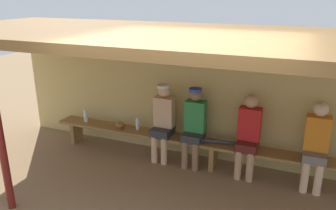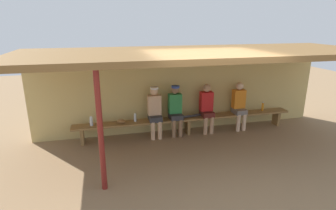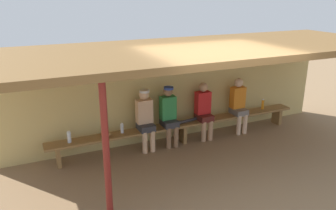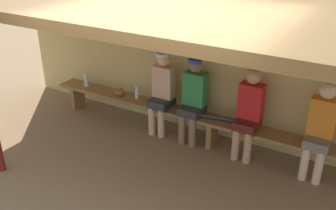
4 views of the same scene
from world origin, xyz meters
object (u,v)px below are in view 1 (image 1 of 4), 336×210
player_rightmost (316,143)px  water_bottle_orange (138,124)px  baseball_glove_worn (120,125)px  water_bottle_clear (86,116)px  player_shirtless_tan (248,133)px  player_with_sunglasses (194,124)px  bench (214,147)px  player_in_white (163,119)px  baseball_bat (217,142)px

player_rightmost → water_bottle_orange: player_rightmost is taller
baseball_glove_worn → water_bottle_clear: bearing=49.1°
water_bottle_orange → player_shirtless_tan: bearing=-0.9°
player_rightmost → water_bottle_clear: 4.02m
player_with_sunglasses → baseball_glove_worn: player_with_sunglasses is taller
bench → water_bottle_clear: size_ratio=25.00×
player_rightmost → player_shirtless_tan: same height
water_bottle_orange → water_bottle_clear: bearing=-178.4°
player_in_white → bench: bearing=-0.2°
water_bottle_clear → water_bottle_orange: bearing=1.6°
player_in_white → baseball_glove_worn: player_in_white is taller
water_bottle_clear → player_rightmost: bearing=-0.0°
player_with_sunglasses → player_in_white: (-0.56, 0.00, 0.00)m
water_bottle_orange → baseball_bat: (1.46, -0.04, -0.07)m
bench → player_shirtless_tan: bearing=0.3°
player_in_white → baseball_bat: player_in_white is taller
player_shirtless_tan → baseball_glove_worn: size_ratio=5.56×
player_shirtless_tan → player_with_sunglasses: 0.88m
player_in_white → player_with_sunglasses: bearing=0.0°
player_in_white → water_bottle_clear: (-1.60, 0.00, -0.17)m
player_rightmost → player_in_white: (-2.41, 0.00, 0.02)m
water_bottle_clear → baseball_bat: bearing=-0.1°
player_in_white → player_rightmost: bearing=-0.0°
player_shirtless_tan → player_in_white: 1.44m
water_bottle_clear → player_with_sunglasses: bearing=-0.0°
player_in_white → water_bottle_clear: bearing=180.0°
player_with_sunglasses → water_bottle_clear: (-2.16, 0.00, -0.17)m
player_shirtless_tan → player_in_white: bearing=180.0°
bench → player_with_sunglasses: 0.50m
player_rightmost → water_bottle_clear: bearing=180.0°
player_shirtless_tan → baseball_bat: (-0.49, -0.00, -0.24)m
water_bottle_clear → baseball_glove_worn: bearing=0.8°
water_bottle_clear → water_bottle_orange: (1.09, 0.03, -0.01)m
player_with_sunglasses → baseball_bat: player_with_sunglasses is taller
water_bottle_clear → baseball_bat: water_bottle_clear is taller
baseball_bat → player_in_white: bearing=170.4°
player_shirtless_tan → player_with_sunglasses: player_with_sunglasses is taller
player_shirtless_tan → baseball_glove_worn: 2.32m
player_in_white → baseball_bat: 0.98m
player_in_white → baseball_bat: size_ratio=1.78×
water_bottle_orange → baseball_glove_worn: 0.36m
player_with_sunglasses → baseball_bat: bearing=-0.5°
water_bottle_clear → baseball_glove_worn: size_ratio=1.00×
player_with_sunglasses → baseball_bat: 0.46m
water_bottle_orange → bench: bearing=-1.4°
player_with_sunglasses → water_bottle_orange: size_ratio=6.20×
bench → player_shirtless_tan: 0.64m
water_bottle_orange → player_with_sunglasses: bearing=-1.7°
player_rightmost → player_in_white: bearing=180.0°
baseball_glove_worn → baseball_bat: bearing=-132.2°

